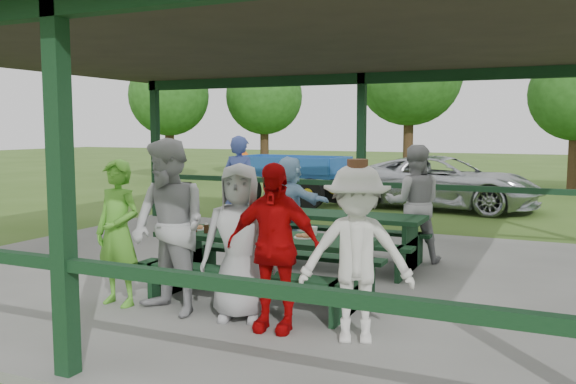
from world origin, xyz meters
The scene contains 19 objects.
ground centered at (0.00, 0.00, 0.00)m, with size 90.00×90.00×0.00m, color #38591B.
concrete_slab centered at (0.00, 0.00, 0.05)m, with size 10.00×8.00×0.10m, color slate.
pavilion_structure centered at (0.00, 0.00, 3.17)m, with size 10.60×8.60×3.24m.
picnic_table_near centered at (0.45, -1.20, 0.57)m, with size 2.55×1.39×0.75m.
picnic_table_far centered at (0.62, 0.80, 0.57)m, with size 2.47×1.39×0.75m.
table_setting centered at (0.47, -1.18, 0.88)m, with size 2.23×0.45×0.10m.
contestant_green centered at (-0.91, -2.09, 0.91)m, with size 0.59×0.39×1.63m, color #51A02B.
contestant_grey_left centered at (-0.19, -2.13, 1.03)m, with size 0.91×0.71×1.87m, color #9A9B9D.
contestant_grey_mid centered at (0.57, -1.97, 0.91)m, with size 0.79×0.51×1.62m, color #9A9B9D.
contestant_red centered at (1.03, -2.13, 0.92)m, with size 0.96×0.40×1.64m, color #AA0506.
contestant_white_fedora centered at (1.86, -2.11, 0.92)m, with size 1.20×0.92×1.69m.
spectator_lblue centered at (-0.55, 1.71, 0.86)m, with size 1.41×0.45×1.52m, color #8BB6D7.
spectator_blue centered at (-1.77, 2.23, 1.02)m, with size 0.67×0.44×1.84m, color #3B4C9A.
spectator_grey centered at (1.55, 1.51, 0.96)m, with size 0.84×0.65×1.73m, color gray.
pickup_truck centered at (0.72, 8.47, 0.68)m, with size 2.25×4.88×1.36m, color silver.
farm_trailer centered at (-3.25, 7.78, 0.70)m, with size 4.04×1.95×1.41m.
tree_far_left centered at (-8.04, 15.59, 3.37)m, with size 3.19×3.19×4.99m.
tree_left centered at (-1.75, 14.82, 4.05)m, with size 3.82×3.82×5.98m.
tree_edge_left centered at (-10.78, 12.67, 3.31)m, with size 3.14×3.14×4.90m.
Camera 1 is at (3.58, -7.36, 2.07)m, focal length 38.00 mm.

